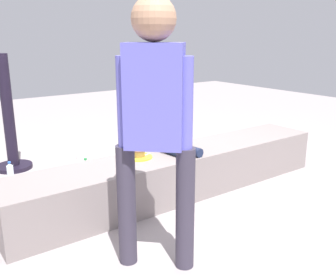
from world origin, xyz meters
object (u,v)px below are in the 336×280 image
Objects in this scene: adult_standing at (155,114)px; handbag_black_leather at (167,138)px; cake_box_white at (96,153)px; water_bottle_far_side at (86,169)px; party_cup_red at (198,152)px; child_seated at (178,128)px; water_bottle_near_gift at (10,172)px; gift_bag at (140,139)px; cake_plate at (139,155)px.

adult_standing is 4.42× the size of handbag_black_leather.
cake_box_white is (0.59, 2.05, -0.86)m from adult_standing.
party_cup_red is at bearing -5.84° from water_bottle_far_side.
handbag_black_leather is at bearing 52.51° from adult_standing.
child_seated is at bearing -59.51° from water_bottle_far_side.
water_bottle_near_gift is 0.95m from cake_box_white.
child_seated is at bearing 45.63° from adult_standing.
water_bottle_near_gift is 1.81m from handbag_black_leather.
adult_standing is at bearing -134.37° from child_seated.
party_cup_red is at bearing 42.85° from adult_standing.
water_bottle_near_gift is at bearing -178.99° from gift_bag.
adult_standing is 8.31× the size of water_bottle_near_gift.
water_bottle_near_gift is 0.53× the size of handbag_black_leather.
handbag_black_leather is at bearing 57.77° from child_seated.
adult_standing is at bearing -99.24° from water_bottle_far_side.
gift_bag is 1.99× the size of water_bottle_near_gift.
child_seated reaches higher than gift_bag.
cake_plate is at bearing -99.25° from cake_box_white.
handbag_black_leather is at bearing 45.46° from cake_plate.
cake_box_white is (-0.14, 1.30, -0.53)m from child_seated.
child_seated is 2.48× the size of water_bottle_far_side.
water_bottle_far_side is (0.25, 1.57, -0.83)m from adult_standing.
party_cup_red is (1.89, -0.49, -0.03)m from water_bottle_near_gift.
cake_plate is 0.65× the size of handbag_black_leather.
handbag_black_leather reaches higher than party_cup_red.
gift_bag reaches higher than cake_box_white.
cake_plate is 1.35m from party_cup_red.
child_seated is 0.40m from cake_plate.
cake_plate is 0.82m from water_bottle_far_side.
cake_plate is (-0.34, 0.07, -0.19)m from child_seated.
child_seated reaches higher than water_bottle_far_side.
adult_standing is 2.37m from gift_bag.
cake_plate is 2.21× the size of party_cup_red.
party_cup_red is at bearing 27.98° from cake_plate.
adult_standing is 6.76× the size of cake_plate.
party_cup_red is (1.29, -0.13, -0.04)m from water_bottle_far_side.
cake_box_white is at bearing 169.09° from gift_bag.
water_bottle_far_side is 1.30m from party_cup_red.
party_cup_red is at bearing 40.10° from child_seated.
cake_box_white is at bearing 55.12° from water_bottle_far_side.
handbag_black_leather is at bearing 99.42° from party_cup_red.
gift_bag is at bearing 72.64° from child_seated.
gift_bag is 0.36m from handbag_black_leather.
gift_bag is at bearing 1.01° from water_bottle_near_gift.
cake_plate is at bearing -56.13° from water_bottle_near_gift.
cake_plate is 0.71× the size of cake_box_white.
adult_standing reaches higher than water_bottle_far_side.
cake_plate reaches higher than cake_box_white.
gift_bag is at bearing 173.24° from handbag_black_leather.
cake_plate reaches higher than gift_bag.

